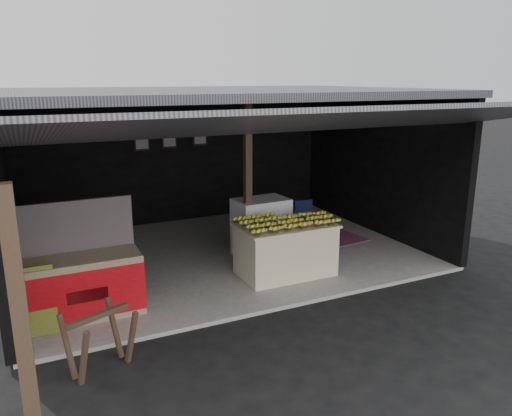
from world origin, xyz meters
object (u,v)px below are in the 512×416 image
neighbor_stall (84,283)px  plastic_chair (305,217)px  white_crate (261,227)px  sawhorse (99,335)px  water_barrel (319,247)px  banana_table (285,249)px

neighbor_stall → plastic_chair: neighbor_stall is taller
white_crate → plastic_chair: (1.20, 0.47, -0.07)m
white_crate → sawhorse: 4.09m
neighbor_stall → sawhorse: neighbor_stall is taller
white_crate → neighbor_stall: (-3.21, -1.11, -0.06)m
white_crate → neighbor_stall: bearing=-164.1°
neighbor_stall → water_barrel: 3.97m
neighbor_stall → banana_table: bearing=2.1°
plastic_chair → white_crate: bearing=-148.4°
plastic_chair → water_barrel: bearing=-99.9°
banana_table → plastic_chair: (1.24, 1.46, 0.03)m
banana_table → neighbor_stall: neighbor_stall is taller
white_crate → neighbor_stall: 3.40m
neighbor_stall → sawhorse: bearing=-90.7°
banana_table → neighbor_stall: bearing=-177.4°
banana_table → plastic_chair: bearing=50.0°
white_crate → plastic_chair: 1.29m
banana_table → neighbor_stall: (-3.17, -0.12, 0.04)m
banana_table → water_barrel: size_ratio=2.81×
banana_table → white_crate: (0.04, 0.99, 0.10)m
white_crate → sawhorse: white_crate is taller
water_barrel → plastic_chair: size_ratio=0.71×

